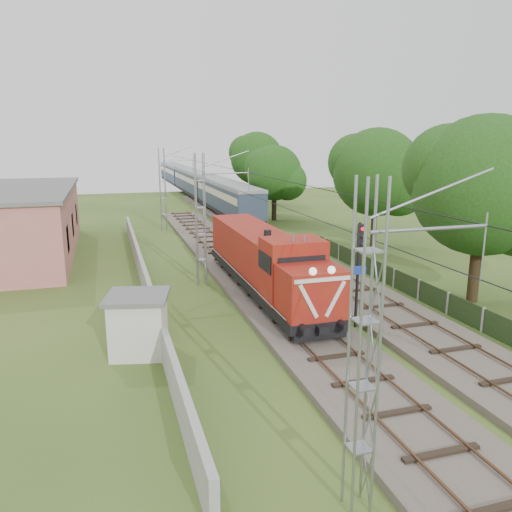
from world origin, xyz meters
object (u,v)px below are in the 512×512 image
object	(u,v)px
locomotive	(265,260)
relay_hut	(139,324)
coach_rake	(194,181)
signal_post	(359,257)

from	to	relation	value
locomotive	relay_hut	world-z (taller)	locomotive
locomotive	relay_hut	distance (m)	9.51
coach_rake	relay_hut	size ratio (longest dim) A/B	22.30
coach_rake	signal_post	distance (m)	58.27
coach_rake	signal_post	bearing A→B (deg)	-92.29
locomotive	relay_hut	size ratio (longest dim) A/B	5.36
locomotive	signal_post	distance (m)	6.65
locomotive	signal_post	bearing A→B (deg)	-65.76
coach_rake	signal_post	world-z (taller)	signal_post
coach_rake	relay_hut	world-z (taller)	coach_rake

